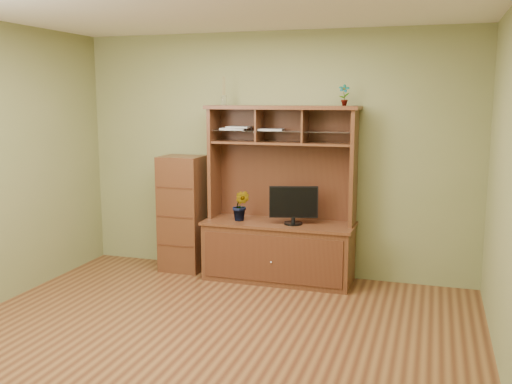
% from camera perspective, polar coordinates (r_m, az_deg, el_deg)
% --- Properties ---
extents(room, '(4.54, 4.04, 2.74)m').
position_cam_1_polar(room, '(4.52, -5.15, 1.34)').
color(room, '#4F2916').
rests_on(room, ground).
extents(media_hutch, '(1.66, 0.61, 1.90)m').
position_cam_1_polar(media_hutch, '(6.24, 2.34, -4.12)').
color(media_hutch, '#412412').
rests_on(media_hutch, room).
extents(monitor, '(0.51, 0.20, 0.41)m').
position_cam_1_polar(monitor, '(6.05, 3.76, -1.25)').
color(monitor, black).
rests_on(monitor, media_hutch).
extents(orchid_plant, '(0.19, 0.15, 0.34)m').
position_cam_1_polar(orchid_plant, '(6.22, -1.53, -1.37)').
color(orchid_plant, '#286021').
rests_on(orchid_plant, media_hutch).
extents(top_plant, '(0.12, 0.09, 0.22)m').
position_cam_1_polar(top_plant, '(6.01, 8.80, 9.57)').
color(top_plant, '#3B6322').
rests_on(top_plant, media_hutch).
extents(reed_diffuser, '(0.06, 0.06, 0.31)m').
position_cam_1_polar(reed_diffuser, '(6.35, -3.23, 9.75)').
color(reed_diffuser, silver).
rests_on(reed_diffuser, media_hutch).
extents(magazines, '(0.73, 0.24, 0.04)m').
position_cam_1_polar(magazines, '(6.27, -0.90, 6.37)').
color(magazines, '#B1B1B6').
rests_on(magazines, media_hutch).
extents(side_cabinet, '(0.47, 0.43, 1.33)m').
position_cam_1_polar(side_cabinet, '(6.64, -7.31, -2.12)').
color(side_cabinet, '#412412').
rests_on(side_cabinet, room).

